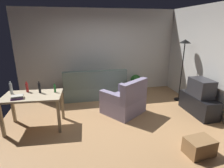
% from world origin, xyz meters
% --- Properties ---
extents(ground_plane, '(5.20, 4.40, 0.02)m').
position_xyz_m(ground_plane, '(0.00, 0.00, -0.01)').
color(ground_plane, tan).
extents(wall_rear, '(5.20, 0.10, 2.70)m').
position_xyz_m(wall_rear, '(0.00, 2.20, 1.35)').
color(wall_rear, silver).
rests_on(wall_rear, ground_plane).
extents(wall_right, '(0.10, 4.40, 2.70)m').
position_xyz_m(wall_right, '(2.60, 0.00, 1.35)').
color(wall_right, silver).
rests_on(wall_right, ground_plane).
extents(couch, '(1.88, 0.84, 0.92)m').
position_xyz_m(couch, '(-0.23, 1.59, 0.31)').
color(couch, slate).
rests_on(couch, ground_plane).
extents(tv_stand, '(0.44, 1.10, 0.48)m').
position_xyz_m(tv_stand, '(2.25, -0.08, 0.24)').
color(tv_stand, black).
rests_on(tv_stand, ground_plane).
extents(tv, '(0.41, 0.60, 0.44)m').
position_xyz_m(tv, '(2.25, -0.08, 0.70)').
color(tv, '#2D2D33').
rests_on(tv, tv_stand).
extents(torchiere_lamp, '(0.32, 0.32, 1.81)m').
position_xyz_m(torchiere_lamp, '(2.25, 0.83, 1.41)').
color(torchiere_lamp, black).
rests_on(torchiere_lamp, ground_plane).
extents(desk, '(1.24, 0.77, 0.76)m').
position_xyz_m(desk, '(-1.73, 0.05, 0.65)').
color(desk, '#C6B28E').
rests_on(desk, ground_plane).
extents(potted_plant, '(0.36, 0.36, 0.57)m').
position_xyz_m(potted_plant, '(1.22, 1.90, 0.33)').
color(potted_plant, brown).
rests_on(potted_plant, ground_plane).
extents(armchair, '(1.22, 1.21, 0.92)m').
position_xyz_m(armchair, '(0.40, 0.32, 0.32)').
color(armchair, gray).
rests_on(armchair, ground_plane).
extents(storage_box, '(0.52, 0.40, 0.30)m').
position_xyz_m(storage_box, '(1.26, -1.50, 0.15)').
color(storage_box, olive).
rests_on(storage_box, ground_plane).
extents(bottle_clear, '(0.06, 0.06, 0.28)m').
position_xyz_m(bottle_clear, '(-2.17, 0.20, 0.89)').
color(bottle_clear, silver).
rests_on(bottle_clear, desk).
extents(bottle_red, '(0.06, 0.06, 0.24)m').
position_xyz_m(bottle_red, '(-1.87, 0.27, 0.87)').
color(bottle_red, '#AD2323').
rests_on(bottle_red, desk).
extents(bottle_dark, '(0.05, 0.05, 0.27)m').
position_xyz_m(bottle_dark, '(-1.58, 0.16, 0.88)').
color(bottle_dark, black).
rests_on(bottle_dark, desk).
extents(bottle_green, '(0.05, 0.05, 0.20)m').
position_xyz_m(bottle_green, '(-1.27, 0.13, 0.85)').
color(bottle_green, '#1E722D').
rests_on(bottle_green, desk).
extents(book_stack, '(0.25, 0.21, 0.07)m').
position_xyz_m(book_stack, '(-1.98, -0.11, 0.79)').
color(book_stack, '#593372').
rests_on(book_stack, desk).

